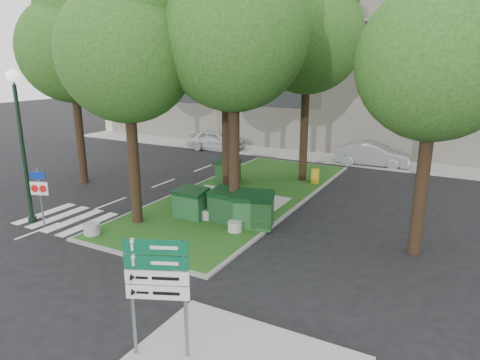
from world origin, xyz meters
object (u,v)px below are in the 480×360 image
Objects in this scene: tree_median_far at (310,26)px; bollard_mid at (207,214)px; car_silver at (372,154)px; tree_street_right at (441,46)px; tree_median_mid at (228,53)px; litter_bin at (315,176)px; dumpster_c at (228,206)px; bollard_right at (235,226)px; dumpster_b at (191,203)px; traffic_sign_pole at (40,189)px; bollard_left at (92,229)px; tree_median_near_left at (128,40)px; directional_sign at (157,280)px; tree_street_left at (72,40)px; tree_median_near_right at (236,21)px; dumpster_a at (228,170)px; dumpster_d at (254,210)px; street_lamp at (20,129)px; car_white at (216,140)px.

bollard_mid is at bearing -100.19° from tree_median_far.
tree_street_right is at bearing -167.06° from car_silver.
tree_median_mid reaches higher than litter_bin.
bollard_right is (0.84, -0.89, -0.45)m from dumpster_c.
dumpster_b is 8.16m from litter_bin.
traffic_sign_pole is at bearing 145.41° from car_silver.
bollard_left is 1.08× the size of bollard_right.
bollard_right is (0.30, -8.56, -8.00)m from tree_median_far.
tree_median_near_left is 6.93m from traffic_sign_pole.
dumpster_b is 0.50× the size of directional_sign.
dumpster_c is (10.16, -1.67, -6.88)m from tree_street_left.
tree_street_right is at bearing 13.50° from bollard_right.
litter_bin is at bearing 86.68° from bollard_right.
tree_street_left is (-10.50, 1.50, -0.33)m from tree_median_near_right.
tree_median_near_left is at bearing -96.12° from dumpster_a.
car_silver is (2.23, 14.22, 0.45)m from bollard_right.
bollard_left is at bearing -100.41° from dumpster_a.
bollard_left is (-11.19, -4.45, -6.64)m from tree_street_right.
tree_street_left is at bearing 125.68° from car_silver.
traffic_sign_pole is (-13.79, -4.60, -5.40)m from tree_street_right.
tree_median_near_right is 1.15× the size of tree_median_mid.
traffic_sign_pole is at bearing -148.89° from tree_median_near_right.
bollard_right is 0.98× the size of bollard_mid.
tree_street_right is at bearing -31.20° from dumpster_a.
dumpster_d reaches higher than litter_bin.
bollard_left is at bearing -122.74° from dumpster_b.
street_lamp is at bearing 142.82° from car_silver.
dumpster_a reaches higher than bollard_left.
tree_median_near_right is 10.35m from litter_bin.
tree_median_far is at bearing 29.28° from tree_street_left.
tree_median_near_right is 4.63× the size of traffic_sign_pole.
directional_sign is (5.61, -12.77, -4.99)m from tree_median_mid.
tree_street_right is 5.54× the size of dumpster_d.
directional_sign reaches higher than litter_bin.
tree_street_left is at bearing 102.05° from traffic_sign_pole.
bollard_left is at bearing -0.21° from street_lamp.
bollard_left is at bearing -170.49° from car_white.
dumpster_b is 0.77× the size of dumpster_d.
tree_median_far is 13.05m from car_white.
dumpster_c is 8.70m from directional_sign.
street_lamp is (-5.80, -3.42, 3.20)m from dumpster_b.
dumpster_d is 2.28× the size of litter_bin.
tree_street_left reaches higher than traffic_sign_pole.
tree_street_left reaches higher than dumpster_d.
tree_median_near_right reaches higher than car_white.
tree_median_near_left is at bearing -111.28° from tree_median_far.
tree_median_mid is 10.82m from bollard_left.
dumpster_b is at bearing 155.45° from car_silver.
dumpster_b is 2.43× the size of bollard_mid.
dumpster_c is 0.55× the size of directional_sign.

